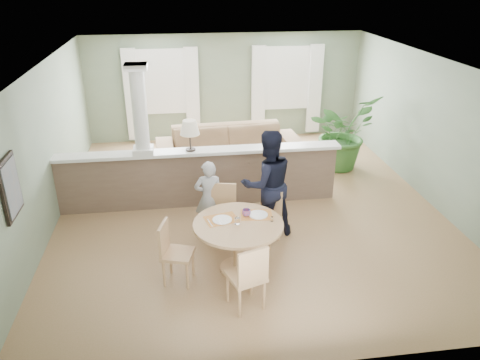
{
  "coord_description": "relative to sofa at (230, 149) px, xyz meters",
  "views": [
    {
      "loc": [
        -1.25,
        -7.86,
        4.17
      ],
      "look_at": [
        -0.3,
        -1.0,
        1.01
      ],
      "focal_mm": 35.0,
      "sensor_mm": 36.0,
      "label": 1
    }
  ],
  "objects": [
    {
      "name": "houseplant",
      "position": [
        2.49,
        -0.21,
        0.36
      ],
      "size": [
        1.96,
        1.9,
        1.65
      ],
      "primitive_type": "imported",
      "rotation": [
        0.0,
        0.0,
        0.59
      ],
      "color": "#316327",
      "rests_on": "ground"
    },
    {
      "name": "room_shell",
      "position": [
        0.12,
        -1.2,
        1.34
      ],
      "size": [
        7.02,
        8.02,
        2.71
      ],
      "color": "gray",
      "rests_on": "ground"
    },
    {
      "name": "chair_side",
      "position": [
        -1.28,
        -3.99,
        0.04
      ],
      "size": [
        0.52,
        0.52,
        0.93
      ],
      "rotation": [
        0.0,
        0.0,
        1.29
      ],
      "color": "tan",
      "rests_on": "ground"
    },
    {
      "name": "ground",
      "position": [
        0.15,
        -1.83,
        -0.47
      ],
      "size": [
        8.0,
        8.0,
        0.0
      ],
      "primitive_type": "plane",
      "color": "#A67B58",
      "rests_on": "ground"
    },
    {
      "name": "chair_far_boy",
      "position": [
        -0.45,
        -2.94,
        0.06
      ],
      "size": [
        0.5,
        0.5,
        0.96
      ],
      "rotation": [
        0.0,
        0.0,
        -0.18
      ],
      "color": "tan",
      "rests_on": "ground"
    },
    {
      "name": "man_person",
      "position": [
        0.29,
        -2.87,
        0.46
      ],
      "size": [
        1.01,
        0.85,
        1.85
      ],
      "primitive_type": "imported",
      "rotation": [
        0.0,
        0.0,
        3.32
      ],
      "color": "black",
      "rests_on": "ground"
    },
    {
      "name": "chair_near",
      "position": [
        -0.31,
        -4.77,
        0.08
      ],
      "size": [
        0.57,
        0.57,
        0.99
      ],
      "rotation": [
        0.0,
        0.0,
        3.47
      ],
      "color": "tan",
      "rests_on": "ground"
    },
    {
      "name": "chair_far_man",
      "position": [
        0.26,
        -3.12,
        0.03
      ],
      "size": [
        0.57,
        0.57,
        0.9
      ],
      "rotation": [
        0.0,
        0.0,
        -0.65
      ],
      "color": "tan",
      "rests_on": "ground"
    },
    {
      "name": "child_person",
      "position": [
        -0.66,
        -2.74,
        0.19
      ],
      "size": [
        0.5,
        0.35,
        1.33
      ],
      "primitive_type": "imported",
      "rotation": [
        0.0,
        0.0,
        3.08
      ],
      "color": "#9C9CA1",
      "rests_on": "ground"
    },
    {
      "name": "sofa",
      "position": [
        0.0,
        0.0,
        0.0
      ],
      "size": [
        3.28,
        1.43,
        0.94
      ],
      "primitive_type": "imported",
      "rotation": [
        0.0,
        0.0,
        0.05
      ],
      "color": "#916A4F",
      "rests_on": "ground"
    },
    {
      "name": "dining_table",
      "position": [
        -0.32,
        -3.85,
        0.16
      ],
      "size": [
        1.32,
        1.32,
        0.9
      ],
      "rotation": [
        0.0,
        0.0,
        0.24
      ],
      "color": "tan",
      "rests_on": "ground"
    },
    {
      "name": "pony_wall",
      "position": [
        -0.84,
        -1.63,
        0.24
      ],
      "size": [
        5.32,
        0.38,
        2.7
      ],
      "color": "brown",
      "rests_on": "ground"
    }
  ]
}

